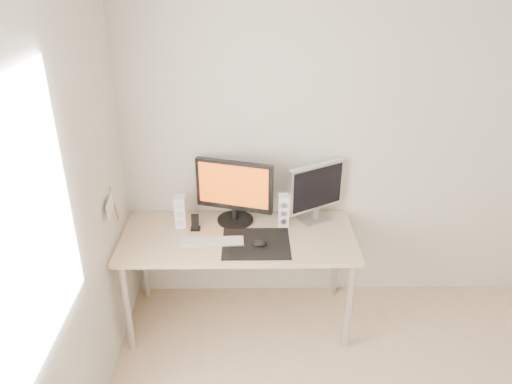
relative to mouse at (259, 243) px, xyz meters
name	(u,v)px	position (x,y,z in m)	size (l,w,h in m)	color
wall_back	(370,144)	(0.79, 0.51, 0.50)	(3.50, 3.50, 0.00)	beige
wall_left	(17,308)	(-0.96, -1.24, 0.50)	(3.50, 3.50, 0.00)	beige
window_pane	(6,254)	(-0.95, -1.24, 0.75)	(1.30, 1.30, 0.00)	white
mousepad	(256,243)	(-0.02, 0.03, -0.02)	(0.45, 0.40, 0.00)	black
mouse	(259,243)	(0.00, 0.00, 0.00)	(0.10, 0.06, 0.04)	black
desk	(238,245)	(-0.14, 0.14, -0.10)	(1.60, 0.70, 0.73)	#D1B587
main_monitor	(234,190)	(-0.17, 0.33, 0.23)	(0.54, 0.32, 0.47)	black
second_monitor	(316,190)	(0.40, 0.34, 0.22)	(0.41, 0.26, 0.43)	#BAB9BC
speaker_left	(180,212)	(-0.54, 0.27, 0.10)	(0.07, 0.09, 0.23)	white
speaker_right	(284,211)	(0.17, 0.27, 0.10)	(0.07, 0.09, 0.23)	white
keyboard	(212,242)	(-0.31, 0.05, -0.01)	(0.43, 0.14, 0.02)	silver
phone_dock	(195,225)	(-0.44, 0.22, 0.02)	(0.07, 0.06, 0.12)	black
pennant	(111,205)	(-0.93, -0.01, 0.30)	(0.01, 0.23, 0.29)	#A57F54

